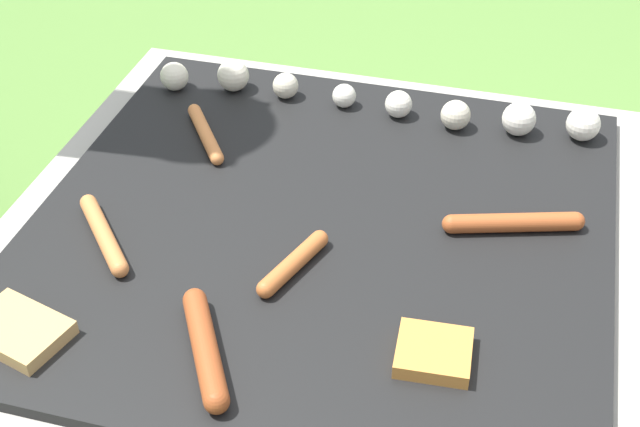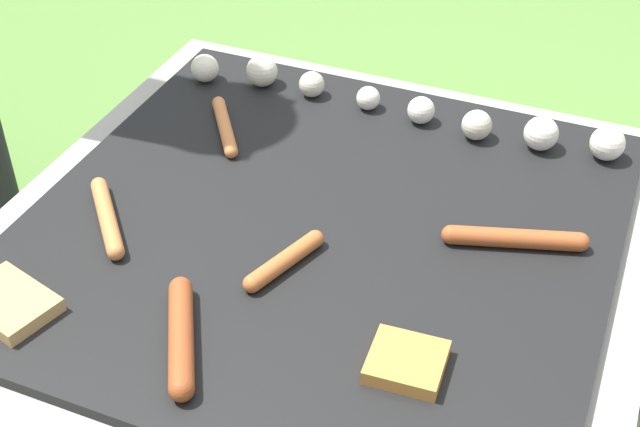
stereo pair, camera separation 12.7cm
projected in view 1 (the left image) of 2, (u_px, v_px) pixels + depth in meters
ground_plane at (320, 403)px, 1.53m from camera, size 14.00×14.00×0.00m
grill at (320, 322)px, 1.41m from camera, size 0.94×0.94×0.40m
sausage_front_right at (205, 133)px, 1.46m from camera, size 0.11×0.15×0.02m
sausage_mid_left at (513, 223)px, 1.27m from camera, size 0.20×0.08×0.03m
sausage_back_left at (205, 348)px, 1.08m from camera, size 0.12×0.18×0.03m
sausage_front_left at (103, 234)px, 1.25m from camera, size 0.13×0.15×0.02m
sausage_front_center at (293, 263)px, 1.20m from camera, size 0.07×0.14×0.02m
bread_slice_center at (18, 330)px, 1.11m from camera, size 0.14×0.11×0.02m
bread_slice_right at (434, 353)px, 1.08m from camera, size 0.10×0.09×0.02m
mushroom_row at (381, 100)px, 1.51m from camera, size 0.76×0.08×0.06m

